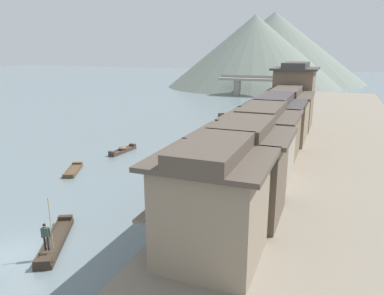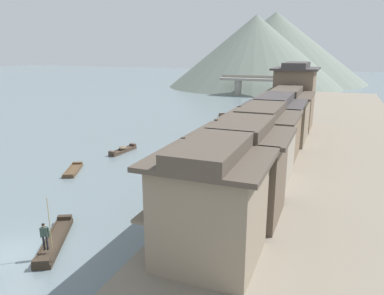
{
  "view_description": "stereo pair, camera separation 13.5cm",
  "coord_description": "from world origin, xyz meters",
  "px_view_note": "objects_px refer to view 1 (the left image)",
  "views": [
    {
      "loc": [
        16.04,
        -13.33,
        11.23
      ],
      "look_at": [
        2.98,
        20.01,
        1.56
      ],
      "focal_mm": 33.97,
      "sensor_mm": 36.0,
      "label": 1
    },
    {
      "loc": [
        16.17,
        -13.28,
        11.23
      ],
      "look_at": [
        2.98,
        20.01,
        1.56
      ],
      "focal_mm": 33.97,
      "sensor_mm": 36.0,
      "label": 2
    }
  ],
  "objects_px": {
    "boat_moored_second": "(163,163)",
    "boat_midriver_drifting": "(229,117)",
    "boat_foreground_poled": "(56,241)",
    "boat_moored_far": "(73,170)",
    "house_waterfront_nearest": "(212,203)",
    "house_waterfront_second": "(242,170)",
    "house_waterfront_tall": "(261,144)",
    "house_waterfront_end": "(294,96)",
    "boat_upstream_distant": "(248,128)",
    "stone_bridge": "(265,83)",
    "boat_moored_third": "(268,114)",
    "house_waterfront_far": "(285,115)",
    "boat_midriver_upstream": "(123,150)",
    "house_waterfront_narrow": "(273,128)",
    "boat_moored_nearest": "(236,144)",
    "boatman_person": "(46,233)"
  },
  "relations": [
    {
      "from": "boat_foreground_poled",
      "to": "house_waterfront_narrow",
      "type": "height_order",
      "value": "house_waterfront_narrow"
    },
    {
      "from": "boat_foreground_poled",
      "to": "boat_moored_far",
      "type": "xyz_separation_m",
      "value": [
        -7.78,
        11.21,
        -0.05
      ]
    },
    {
      "from": "stone_bridge",
      "to": "boat_upstream_distant",
      "type": "bearing_deg",
      "value": -82.92
    },
    {
      "from": "boat_upstream_distant",
      "to": "house_waterfront_far",
      "type": "xyz_separation_m",
      "value": [
        6.15,
        -8.25,
        3.69
      ]
    },
    {
      "from": "house_waterfront_end",
      "to": "house_waterfront_tall",
      "type": "bearing_deg",
      "value": -90.13
    },
    {
      "from": "boat_moored_third",
      "to": "house_waterfront_nearest",
      "type": "relative_size",
      "value": 0.69
    },
    {
      "from": "boat_midriver_upstream",
      "to": "stone_bridge",
      "type": "distance_m",
      "value": 56.14
    },
    {
      "from": "house_waterfront_tall",
      "to": "house_waterfront_end",
      "type": "relative_size",
      "value": 0.79
    },
    {
      "from": "house_waterfront_nearest",
      "to": "house_waterfront_tall",
      "type": "xyz_separation_m",
      "value": [
        0.0,
        12.47,
        -0.01
      ]
    },
    {
      "from": "house_waterfront_narrow",
      "to": "boat_upstream_distant",
      "type": "bearing_deg",
      "value": 110.49
    },
    {
      "from": "boat_moored_far",
      "to": "house_waterfront_nearest",
      "type": "distance_m",
      "value": 20.63
    },
    {
      "from": "boat_moored_nearest",
      "to": "boat_moored_second",
      "type": "xyz_separation_m",
      "value": [
        -4.73,
        -10.56,
        0.07
      ]
    },
    {
      "from": "boat_moored_nearest",
      "to": "house_waterfront_narrow",
      "type": "xyz_separation_m",
      "value": [
        5.33,
        -6.65,
        3.7
      ]
    },
    {
      "from": "boat_moored_second",
      "to": "boatman_person",
      "type": "bearing_deg",
      "value": -85.54
    },
    {
      "from": "boat_moored_second",
      "to": "house_waterfront_end",
      "type": "xyz_separation_m",
      "value": [
        10.19,
        19.59,
        4.93
      ]
    },
    {
      "from": "boat_moored_nearest",
      "to": "house_waterfront_tall",
      "type": "xyz_separation_m",
      "value": [
        5.42,
        -13.4,
        3.7
      ]
    },
    {
      "from": "boat_foreground_poled",
      "to": "house_waterfront_nearest",
      "type": "xyz_separation_m",
      "value": [
        9.55,
        0.69,
        3.72
      ]
    },
    {
      "from": "boat_moored_nearest",
      "to": "boat_moored_far",
      "type": "relative_size",
      "value": 1.31
    },
    {
      "from": "boat_foreground_poled",
      "to": "house_waterfront_far",
      "type": "bearing_deg",
      "value": 70.98
    },
    {
      "from": "boat_moored_nearest",
      "to": "house_waterfront_far",
      "type": "bearing_deg",
      "value": 12.89
    },
    {
      "from": "boat_moored_nearest",
      "to": "house_waterfront_far",
      "type": "distance_m",
      "value": 6.7
    },
    {
      "from": "house_waterfront_tall",
      "to": "boat_foreground_poled",
      "type": "bearing_deg",
      "value": -125.99
    },
    {
      "from": "boat_moored_third",
      "to": "boat_moored_far",
      "type": "relative_size",
      "value": 1.07
    },
    {
      "from": "boatman_person",
      "to": "stone_bridge",
      "type": "height_order",
      "value": "stone_bridge"
    },
    {
      "from": "boat_foreground_poled",
      "to": "house_waterfront_second",
      "type": "height_order",
      "value": "house_waterfront_second"
    },
    {
      "from": "boat_midriver_drifting",
      "to": "house_waterfront_nearest",
      "type": "distance_m",
      "value": 44.34
    },
    {
      "from": "boat_foreground_poled",
      "to": "house_waterfront_end",
      "type": "bearing_deg",
      "value": 74.89
    },
    {
      "from": "boat_foreground_poled",
      "to": "boat_midriver_drifting",
      "type": "distance_m",
      "value": 43.49
    },
    {
      "from": "boat_foreground_poled",
      "to": "house_waterfront_second",
      "type": "relative_size",
      "value": 0.87
    },
    {
      "from": "boat_upstream_distant",
      "to": "house_waterfront_far",
      "type": "distance_m",
      "value": 10.93
    },
    {
      "from": "boat_foreground_poled",
      "to": "boat_moored_second",
      "type": "relative_size",
      "value": 1.09
    },
    {
      "from": "boat_moored_nearest",
      "to": "house_waterfront_tall",
      "type": "height_order",
      "value": "house_waterfront_tall"
    },
    {
      "from": "boat_upstream_distant",
      "to": "house_waterfront_end",
      "type": "bearing_deg",
      "value": -4.38
    },
    {
      "from": "boat_moored_third",
      "to": "boat_upstream_distant",
      "type": "height_order",
      "value": "boat_upstream_distant"
    },
    {
      "from": "boat_moored_third",
      "to": "boat_midriver_upstream",
      "type": "relative_size",
      "value": 1.02
    },
    {
      "from": "boat_foreground_poled",
      "to": "boat_moored_second",
      "type": "xyz_separation_m",
      "value": [
        -0.59,
        15.99,
        0.07
      ]
    },
    {
      "from": "boat_foreground_poled",
      "to": "boat_moored_third",
      "type": "distance_m",
      "value": 49.58
    },
    {
      "from": "boat_moored_nearest",
      "to": "house_waterfront_end",
      "type": "relative_size",
      "value": 0.59
    },
    {
      "from": "boat_upstream_distant",
      "to": "stone_bridge",
      "type": "bearing_deg",
      "value": 97.08
    },
    {
      "from": "boat_moored_second",
      "to": "boat_midriver_upstream",
      "type": "bearing_deg",
      "value": 156.45
    },
    {
      "from": "boat_upstream_distant",
      "to": "house_waterfront_end",
      "type": "xyz_separation_m",
      "value": [
        6.17,
        -0.47,
        4.99
      ]
    },
    {
      "from": "boat_moored_third",
      "to": "house_waterfront_narrow",
      "type": "distance_m",
      "value": 30.24
    },
    {
      "from": "house_waterfront_nearest",
      "to": "house_waterfront_far",
      "type": "bearing_deg",
      "value": 89.93
    },
    {
      "from": "boat_midriver_upstream",
      "to": "house_waterfront_end",
      "type": "bearing_deg",
      "value": 45.26
    },
    {
      "from": "boat_foreground_poled",
      "to": "house_waterfront_end",
      "type": "xyz_separation_m",
      "value": [
        9.6,
        35.58,
        5.0
      ]
    },
    {
      "from": "boat_moored_second",
      "to": "boat_midriver_drifting",
      "type": "bearing_deg",
      "value": 91.91
    },
    {
      "from": "house_waterfront_nearest",
      "to": "house_waterfront_far",
      "type": "relative_size",
      "value": 0.75
    },
    {
      "from": "house_waterfront_end",
      "to": "stone_bridge",
      "type": "distance_m",
      "value": 40.54
    },
    {
      "from": "boat_foreground_poled",
      "to": "boat_upstream_distant",
      "type": "xyz_separation_m",
      "value": [
        3.43,
        36.05,
        0.01
      ]
    },
    {
      "from": "boatman_person",
      "to": "boat_midriver_drifting",
      "type": "height_order",
      "value": "boatman_person"
    }
  ]
}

